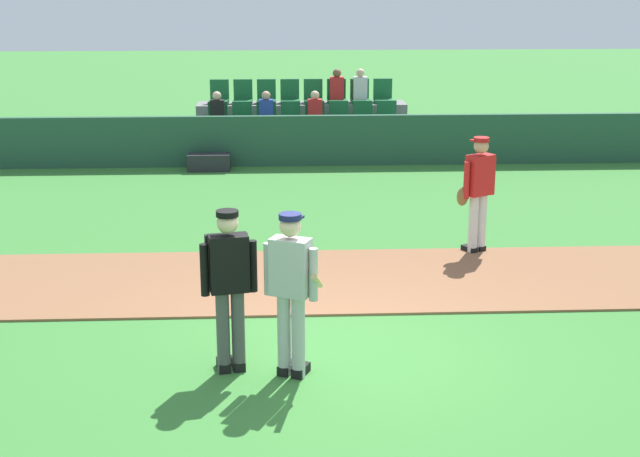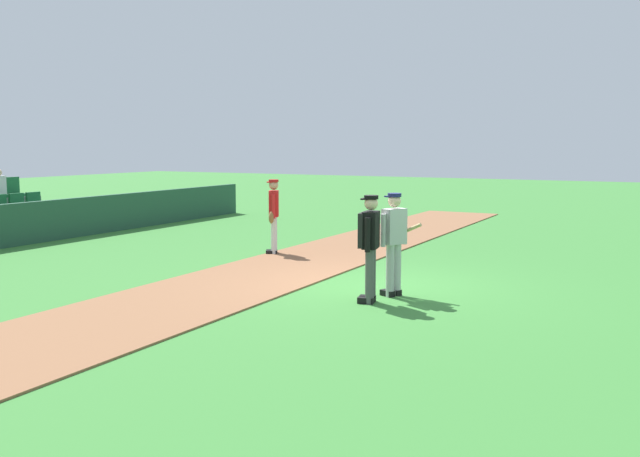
% 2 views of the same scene
% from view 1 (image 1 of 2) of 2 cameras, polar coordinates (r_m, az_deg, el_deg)
% --- Properties ---
extents(ground_plane, '(80.00, 80.00, 0.00)m').
position_cam_1_polar(ground_plane, '(10.11, 0.82, -7.81)').
color(ground_plane, '#387A33').
extents(infield_dirt_path, '(28.00, 2.64, 0.03)m').
position_cam_1_polar(infield_dirt_path, '(12.32, 0.13, -3.28)').
color(infield_dirt_path, brown).
rests_on(infield_dirt_path, ground).
extents(dugout_fence, '(20.00, 0.16, 1.09)m').
position_cam_1_polar(dugout_fence, '(19.59, -1.00, 5.59)').
color(dugout_fence, '#234C38').
rests_on(dugout_fence, ground).
extents(stadium_bleachers, '(5.00, 2.10, 1.90)m').
position_cam_1_polar(stadium_bleachers, '(21.02, -1.13, 6.19)').
color(stadium_bleachers, slate).
rests_on(stadium_bleachers, ground).
extents(batter_grey_jersey, '(0.62, 0.80, 1.76)m').
position_cam_1_polar(batter_grey_jersey, '(9.18, -1.81, -3.83)').
color(batter_grey_jersey, '#B2B2B2').
rests_on(batter_grey_jersey, ground).
extents(umpire_home_plate, '(0.58, 0.36, 1.76)m').
position_cam_1_polar(umpire_home_plate, '(9.34, -5.80, -3.34)').
color(umpire_home_plate, '#4C4C4C').
rests_on(umpire_home_plate, ground).
extents(runner_red_jersey, '(0.64, 0.43, 1.76)m').
position_cam_1_polar(runner_red_jersey, '(13.48, 9.98, 2.38)').
color(runner_red_jersey, silver).
rests_on(runner_red_jersey, ground).
extents(equipment_bag, '(0.90, 0.36, 0.36)m').
position_cam_1_polar(equipment_bag, '(19.27, -7.05, 4.19)').
color(equipment_bag, '#232328').
rests_on(equipment_bag, ground).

